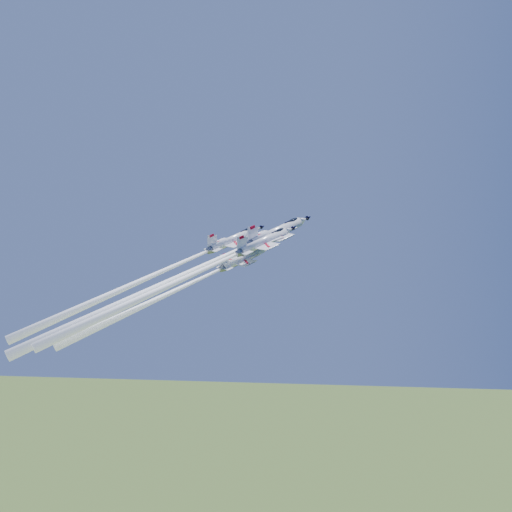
# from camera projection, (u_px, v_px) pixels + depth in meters

# --- Properties ---
(jet_lead) EXTENTS (38.39, 35.19, 48.37)m
(jet_lead) POSITION_uv_depth(u_px,v_px,m) (190.00, 272.00, 112.31)
(jet_lead) COLOR white
(jet_left) EXTENTS (33.74, 30.92, 42.19)m
(jet_left) POSITION_uv_depth(u_px,v_px,m) (159.00, 273.00, 118.83)
(jet_left) COLOR white
(jet_right) EXTENTS (32.81, 30.04, 40.49)m
(jet_right) POSITION_uv_depth(u_px,v_px,m) (189.00, 276.00, 109.50)
(jet_right) COLOR white
(jet_slot) EXTENTS (27.99, 25.59, 34.00)m
(jet_slot) POSITION_uv_depth(u_px,v_px,m) (181.00, 288.00, 112.13)
(jet_slot) COLOR white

